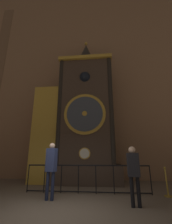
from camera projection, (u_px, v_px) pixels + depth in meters
name	position (u px, v px, depth m)	size (l,w,h in m)	color
ground_plane	(50.00, 218.00, 3.51)	(28.00, 28.00, 0.00)	brown
cathedral_back_wall	(81.00, 68.00, 11.20)	(24.00, 0.32, 15.44)	#936B4C
clock_tower	(78.00, 118.00, 8.70)	(4.81, 1.77, 8.77)	#423328
railing_fence	(87.00, 177.00, 5.86)	(4.84, 0.05, 1.04)	black
visitor_near	(51.00, 165.00, 5.14)	(0.39, 0.31, 1.83)	#1B213A
visitor_far	(133.00, 169.00, 4.47)	(0.35, 0.24, 1.67)	black
stanchion_post	(167.00, 187.00, 5.36)	(0.28, 0.28, 1.00)	#B28E33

